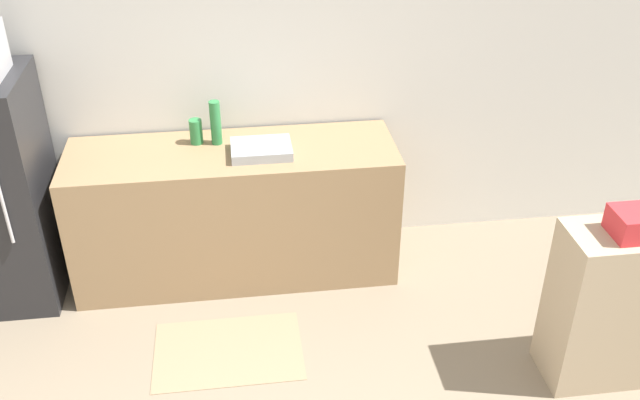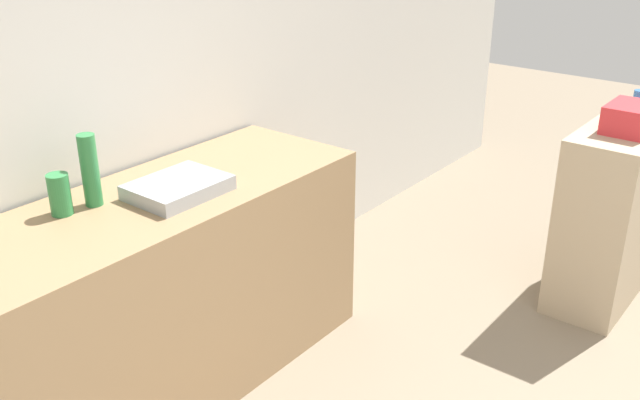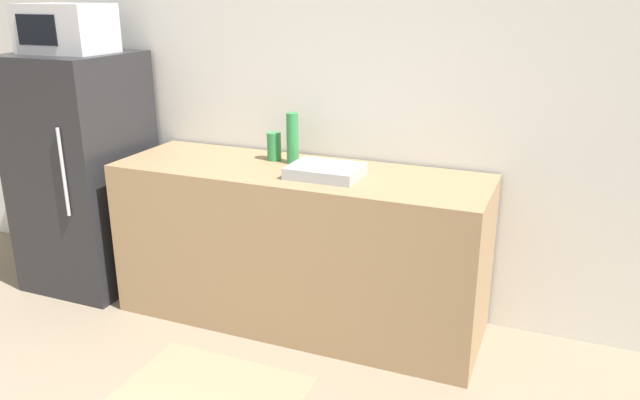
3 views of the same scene
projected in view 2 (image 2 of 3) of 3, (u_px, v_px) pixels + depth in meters
The scene contains 8 objects.
wall_back at pixel (37, 98), 2.77m from camera, with size 8.00×0.06×2.60m, color silver.
counter at pixel (143, 305), 2.96m from camera, with size 2.09×0.66×0.91m, color #937551.
sink_basin at pixel (178, 188), 2.87m from camera, with size 0.37×0.29×0.06m, color #9EA3A8.
bottle_tall at pixel (90, 170), 2.73m from camera, with size 0.07×0.07×0.29m, color #2D7F42.
bottle_short at pixel (60, 195), 2.68m from camera, with size 0.08×0.08×0.16m, color #2D7F42.
shelf_cabinet at pixel (612, 213), 3.75m from camera, with size 0.82×0.36×0.95m, color tan.
basket at pixel (631, 118), 3.46m from camera, with size 0.28×0.21×0.14m, color red.
jar at pixel (639, 102), 3.74m from camera, with size 0.06×0.06×0.13m, color #336BB2.
Camera 2 is at (-1.44, 0.36, 2.05)m, focal length 40.00 mm.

